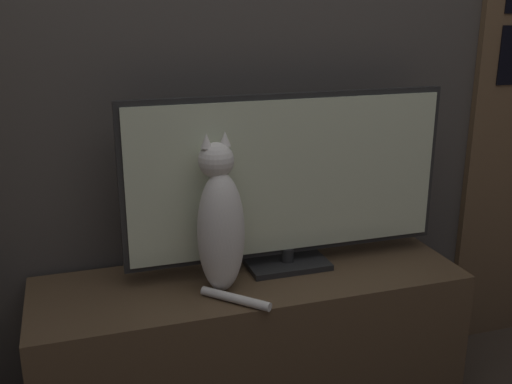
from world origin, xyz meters
name	(u,v)px	position (x,y,z in m)	size (l,w,h in m)	color
wall_back	(227,38)	(0.00, 1.22, 1.30)	(4.80, 0.05, 2.60)	#47423D
tv_stand	(251,348)	(0.00, 0.95, 0.27)	(1.43, 0.45, 0.54)	brown
tv	(288,180)	(0.15, 1.01, 0.85)	(1.11, 0.17, 0.60)	black
cat	(220,224)	(-0.12, 0.90, 0.76)	(0.19, 0.28, 0.51)	silver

